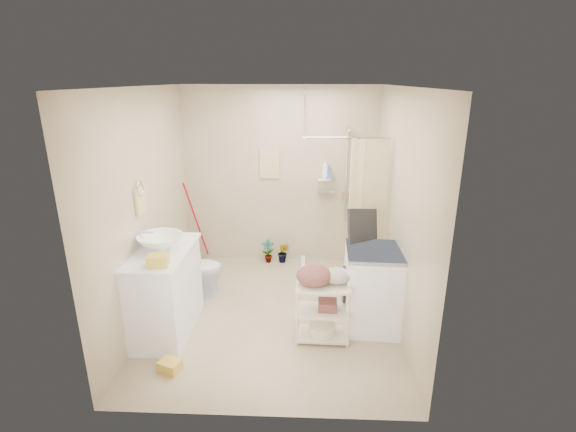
# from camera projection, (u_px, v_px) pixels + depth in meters

# --- Properties ---
(floor) EXTENTS (3.20, 3.20, 0.00)m
(floor) POSITION_uv_depth(u_px,v_px,m) (273.00, 313.00, 4.99)
(floor) COLOR tan
(floor) RESTS_ON ground
(ceiling) EXTENTS (2.80, 3.20, 0.04)m
(ceiling) POSITION_uv_depth(u_px,v_px,m) (270.00, 86.00, 4.17)
(ceiling) COLOR silver
(ceiling) RESTS_ON ground
(wall_back) EXTENTS (2.80, 0.04, 2.60)m
(wall_back) POSITION_uv_depth(u_px,v_px,m) (280.00, 177.00, 6.10)
(wall_back) COLOR #C0B195
(wall_back) RESTS_ON ground
(wall_front) EXTENTS (2.80, 0.04, 2.60)m
(wall_front) POSITION_uv_depth(u_px,v_px,m) (255.00, 275.00, 3.07)
(wall_front) COLOR #C0B195
(wall_front) RESTS_ON ground
(wall_left) EXTENTS (0.04, 3.20, 2.60)m
(wall_left) POSITION_uv_depth(u_px,v_px,m) (146.00, 208.00, 4.64)
(wall_left) COLOR #C0B195
(wall_left) RESTS_ON ground
(wall_right) EXTENTS (0.04, 3.20, 2.60)m
(wall_right) POSITION_uv_depth(u_px,v_px,m) (400.00, 212.00, 4.53)
(wall_right) COLOR #C0B195
(wall_right) RESTS_ON ground
(vanity) EXTENTS (0.62, 1.09, 0.96)m
(vanity) POSITION_uv_depth(u_px,v_px,m) (164.00, 291.00, 4.53)
(vanity) COLOR silver
(vanity) RESTS_ON ground
(sink) EXTENTS (0.49, 0.49, 0.16)m
(sink) POSITION_uv_depth(u_px,v_px,m) (160.00, 242.00, 4.38)
(sink) COLOR white
(sink) RESTS_ON vanity
(counter_basket) EXTENTS (0.22, 0.18, 0.11)m
(counter_basket) POSITION_uv_depth(u_px,v_px,m) (158.00, 260.00, 4.01)
(counter_basket) COLOR gold
(counter_basket) RESTS_ON vanity
(floor_basket) EXTENTS (0.35, 0.31, 0.15)m
(floor_basket) POSITION_uv_depth(u_px,v_px,m) (170.00, 364.00, 3.99)
(floor_basket) COLOR #EABE46
(floor_basket) RESTS_ON ground
(toilet) EXTENTS (0.73, 0.44, 0.72)m
(toilet) POSITION_uv_depth(u_px,v_px,m) (194.00, 269.00, 5.33)
(toilet) COLOR silver
(toilet) RESTS_ON ground
(mop) EXTENTS (0.15, 0.15, 1.25)m
(mop) POSITION_uv_depth(u_px,v_px,m) (195.00, 222.00, 6.25)
(mop) COLOR #AD0816
(mop) RESTS_ON ground
(potted_plant_a) EXTENTS (0.21, 0.16, 0.36)m
(potted_plant_a) POSITION_uv_depth(u_px,v_px,m) (268.00, 251.00, 6.33)
(potted_plant_a) COLOR brown
(potted_plant_a) RESTS_ON ground
(potted_plant_b) EXTENTS (0.22, 0.20, 0.32)m
(potted_plant_b) POSITION_uv_depth(u_px,v_px,m) (283.00, 253.00, 6.33)
(potted_plant_b) COLOR brown
(potted_plant_b) RESTS_ON ground
(hanging_towel) EXTENTS (0.28, 0.03, 0.42)m
(hanging_towel) POSITION_uv_depth(u_px,v_px,m) (270.00, 164.00, 6.02)
(hanging_towel) COLOR #C8BC8C
(hanging_towel) RESTS_ON wall_back
(towel_ring) EXTENTS (0.04, 0.22, 0.34)m
(towel_ring) POSITION_uv_depth(u_px,v_px,m) (140.00, 199.00, 4.39)
(towel_ring) COLOR #DBC57E
(towel_ring) RESTS_ON wall_left
(tp_holder) EXTENTS (0.08, 0.12, 0.14)m
(tp_holder) POSITION_uv_depth(u_px,v_px,m) (157.00, 255.00, 4.87)
(tp_holder) COLOR white
(tp_holder) RESTS_ON wall_left
(shower) EXTENTS (1.10, 1.10, 2.10)m
(shower) POSITION_uv_depth(u_px,v_px,m) (341.00, 205.00, 5.62)
(shower) COLOR silver
(shower) RESTS_ON ground
(shampoo_bottle_a) EXTENTS (0.11, 0.12, 0.25)m
(shampoo_bottle_a) POSITION_uv_depth(u_px,v_px,m) (325.00, 169.00, 5.97)
(shampoo_bottle_a) COLOR white
(shampoo_bottle_a) RESTS_ON shower
(shampoo_bottle_b) EXTENTS (0.08, 0.08, 0.17)m
(shampoo_bottle_b) POSITION_uv_depth(u_px,v_px,m) (329.00, 171.00, 5.98)
(shampoo_bottle_b) COLOR #3F5B92
(shampoo_bottle_b) RESTS_ON shower
(washing_machine) EXTENTS (0.66, 0.68, 0.92)m
(washing_machine) POSITION_uv_depth(u_px,v_px,m) (374.00, 288.00, 4.62)
(washing_machine) COLOR white
(washing_machine) RESTS_ON ground
(laundry_rack) EXTENTS (0.57, 0.35, 0.78)m
(laundry_rack) POSITION_uv_depth(u_px,v_px,m) (323.00, 306.00, 4.40)
(laundry_rack) COLOR beige
(laundry_rack) RESTS_ON ground
(ironing_board) EXTENTS (0.39, 0.27, 1.33)m
(ironing_board) POSITION_uv_depth(u_px,v_px,m) (363.00, 265.00, 4.71)
(ironing_board) COLOR black
(ironing_board) RESTS_ON ground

